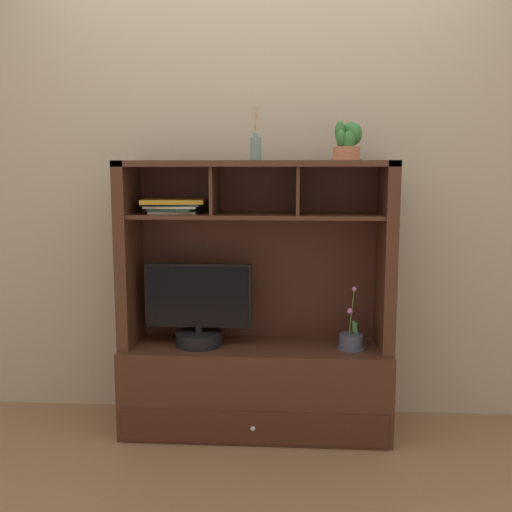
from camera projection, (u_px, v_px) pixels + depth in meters
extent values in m
cube|color=#906947|center=(256.00, 428.00, 3.10)|extent=(6.00, 6.00, 0.02)
cube|color=#B5A68D|center=(259.00, 161.00, 3.14)|extent=(6.00, 0.02, 2.80)
cube|color=#4A291A|center=(256.00, 386.00, 3.06)|extent=(1.37, 0.45, 0.45)
cube|color=#442216|center=(253.00, 428.00, 2.85)|extent=(1.32, 0.01, 0.16)
sphere|color=silver|center=(253.00, 429.00, 2.84)|extent=(0.02, 0.02, 0.02)
cube|color=#4A291A|center=(129.00, 253.00, 3.00)|extent=(0.06, 0.36, 0.94)
cube|color=#4A291A|center=(386.00, 256.00, 2.92)|extent=(0.06, 0.36, 0.94)
cube|color=#442216|center=(258.00, 253.00, 3.13)|extent=(1.31, 0.02, 0.91)
cube|color=#4A291A|center=(256.00, 164.00, 2.89)|extent=(1.37, 0.36, 0.03)
cube|color=#4A291A|center=(256.00, 216.00, 2.93)|extent=(1.25, 0.32, 0.02)
cube|color=#4A291A|center=(215.00, 190.00, 2.93)|extent=(0.02, 0.31, 0.23)
cube|color=#4A291A|center=(298.00, 191.00, 2.90)|extent=(0.02, 0.31, 0.23)
cylinder|color=black|center=(199.00, 339.00, 3.01)|extent=(0.24, 0.24, 0.07)
cylinder|color=black|center=(199.00, 329.00, 3.00)|extent=(0.04, 0.04, 0.03)
cube|color=black|center=(198.00, 295.00, 2.98)|extent=(0.55, 0.03, 0.33)
cube|color=black|center=(198.00, 296.00, 2.96)|extent=(0.52, 0.00, 0.30)
cylinder|color=#44485B|center=(351.00, 341.00, 2.94)|extent=(0.12, 0.12, 0.08)
cylinder|color=#44485B|center=(351.00, 348.00, 2.95)|extent=(0.14, 0.14, 0.01)
cylinder|color=#4C6B38|center=(352.00, 311.00, 2.92)|extent=(0.03, 0.02, 0.24)
sphere|color=#C879BB|center=(350.00, 311.00, 2.93)|extent=(0.03, 0.03, 0.03)
sphere|color=#C879BB|center=(354.00, 289.00, 2.89)|extent=(0.02, 0.02, 0.02)
ellipsoid|color=#489B4F|center=(355.00, 329.00, 2.92)|extent=(0.05, 0.06, 0.10)
ellipsoid|color=#489B4F|center=(355.00, 328.00, 2.94)|extent=(0.04, 0.06, 0.08)
cube|color=beige|center=(174.00, 212.00, 2.95)|extent=(0.25, 0.18, 0.01)
cube|color=#3E725C|center=(173.00, 209.00, 2.96)|extent=(0.23, 0.20, 0.02)
cube|color=beige|center=(174.00, 207.00, 2.95)|extent=(0.27, 0.22, 0.01)
cube|color=#293540|center=(174.00, 205.00, 2.95)|extent=(0.32, 0.22, 0.01)
cube|color=gold|center=(173.00, 201.00, 2.94)|extent=(0.33, 0.27, 0.02)
cylinder|color=slate|center=(256.00, 149.00, 2.86)|extent=(0.05, 0.05, 0.11)
cylinder|color=slate|center=(256.00, 135.00, 2.85)|extent=(0.02, 0.02, 0.02)
cylinder|color=tan|center=(256.00, 122.00, 2.84)|extent=(0.00, 0.04, 0.15)
cylinder|color=tan|center=(256.00, 122.00, 2.84)|extent=(0.03, 0.01, 0.15)
cylinder|color=tan|center=(255.00, 122.00, 2.84)|extent=(0.02, 0.02, 0.15)
cylinder|color=tan|center=(255.00, 122.00, 2.84)|extent=(0.02, 0.03, 0.15)
cylinder|color=tan|center=(256.00, 122.00, 2.84)|extent=(0.02, 0.01, 0.15)
cylinder|color=#B86C4B|center=(346.00, 154.00, 2.85)|extent=(0.13, 0.13, 0.07)
cylinder|color=#B86C4B|center=(346.00, 160.00, 2.86)|extent=(0.15, 0.15, 0.01)
ellipsoid|color=#326D30|center=(355.00, 134.00, 2.84)|extent=(0.07, 0.07, 0.11)
ellipsoid|color=#326D30|center=(350.00, 131.00, 2.87)|extent=(0.08, 0.07, 0.09)
ellipsoid|color=#326D30|center=(340.00, 131.00, 2.85)|extent=(0.05, 0.05, 0.10)
ellipsoid|color=#326D30|center=(341.00, 138.00, 2.83)|extent=(0.05, 0.06, 0.09)
ellipsoid|color=#326D30|center=(349.00, 142.00, 2.82)|extent=(0.06, 0.05, 0.11)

